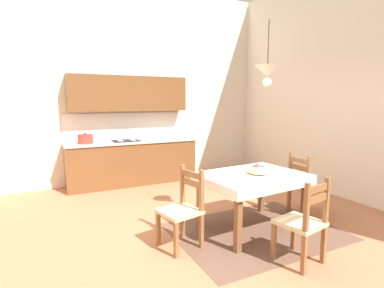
# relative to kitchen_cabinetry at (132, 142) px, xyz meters

# --- Properties ---
(ground_plane) EXTENTS (6.36, 7.13, 0.10)m
(ground_plane) POSITION_rel_kitchen_cabinetry_xyz_m (0.19, -2.99, -0.91)
(ground_plane) COLOR #B7704C
(wall_back) EXTENTS (6.36, 0.12, 4.08)m
(wall_back) POSITION_rel_kitchen_cabinetry_xyz_m (0.19, 0.33, 1.18)
(wall_back) COLOR silver
(wall_back) RESTS_ON ground_plane
(wall_right) EXTENTS (0.12, 7.13, 4.08)m
(wall_right) POSITION_rel_kitchen_cabinetry_xyz_m (3.13, -2.99, 1.18)
(wall_right) COLOR silver
(wall_right) RESTS_ON ground_plane
(area_rug) EXTENTS (2.10, 1.60, 0.01)m
(area_rug) POSITION_rel_kitchen_cabinetry_xyz_m (0.81, -3.05, -0.85)
(area_rug) COLOR brown
(area_rug) RESTS_ON ground_plane
(kitchen_cabinetry) EXTENTS (2.62, 0.63, 2.20)m
(kitchen_cabinetry) POSITION_rel_kitchen_cabinetry_xyz_m (0.00, 0.00, 0.00)
(kitchen_cabinetry) COLOR brown
(kitchen_cabinetry) RESTS_ON ground_plane
(dining_table) EXTENTS (1.39, 1.08, 0.75)m
(dining_table) POSITION_rel_kitchen_cabinetry_xyz_m (0.81, -2.95, -0.23)
(dining_table) COLOR brown
(dining_table) RESTS_ON ground_plane
(dining_chair_camera_side) EXTENTS (0.49, 0.49, 0.93)m
(dining_chair_camera_side) POSITION_rel_kitchen_cabinetry_xyz_m (0.76, -3.88, -0.41)
(dining_chair_camera_side) COLOR #D1BC89
(dining_chair_camera_side) RESTS_ON ground_plane
(dining_chair_tv_side) EXTENTS (0.50, 0.50, 0.93)m
(dining_chair_tv_side) POSITION_rel_kitchen_cabinetry_xyz_m (-0.21, -2.97, -0.41)
(dining_chair_tv_side) COLOR #D1BC89
(dining_chair_tv_side) RESTS_ON ground_plane
(dining_chair_window_side) EXTENTS (0.44, 0.44, 0.93)m
(dining_chair_window_side) POSITION_rel_kitchen_cabinetry_xyz_m (1.84, -2.90, -0.41)
(dining_chair_window_side) COLOR #D1BC89
(dining_chair_window_side) RESTS_ON ground_plane
(fruit_bowl) EXTENTS (0.30, 0.30, 0.12)m
(fruit_bowl) POSITION_rel_kitchen_cabinetry_xyz_m (0.88, -2.97, -0.04)
(fruit_bowl) COLOR beige
(fruit_bowl) RESTS_ON dining_table
(pendant_lamp) EXTENTS (0.32, 0.32, 0.80)m
(pendant_lamp) POSITION_rel_kitchen_cabinetry_xyz_m (0.93, -3.03, 1.20)
(pendant_lamp) COLOR black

